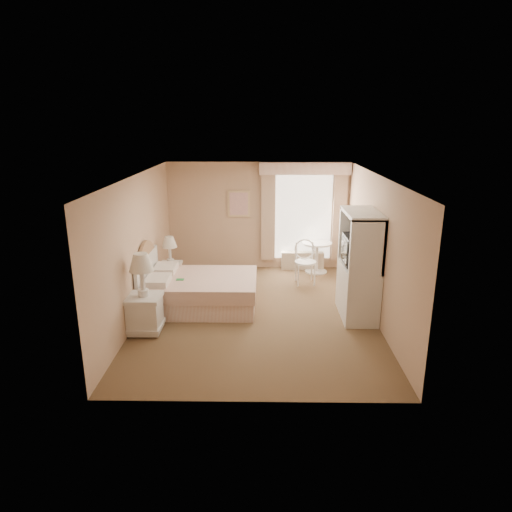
{
  "coord_description": "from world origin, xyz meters",
  "views": [
    {
      "loc": [
        0.1,
        -7.72,
        3.4
      ],
      "look_at": [
        -0.02,
        0.3,
        1.01
      ],
      "focal_mm": 32.0,
      "sensor_mm": 36.0,
      "label": 1
    }
  ],
  "objects_px": {
    "bed": "(197,290)",
    "round_table": "(317,252)",
    "nightstand_near": "(144,304)",
    "armoire": "(359,274)",
    "nightstand_far": "(171,268)",
    "cafe_chair": "(305,258)"
  },
  "relations": [
    {
      "from": "bed",
      "to": "nightstand_far",
      "type": "bearing_deg",
      "value": 122.69
    },
    {
      "from": "nightstand_far",
      "to": "round_table",
      "type": "distance_m",
      "value": 3.34
    },
    {
      "from": "nightstand_near",
      "to": "armoire",
      "type": "bearing_deg",
      "value": 11.34
    },
    {
      "from": "bed",
      "to": "round_table",
      "type": "relative_size",
      "value": 2.88
    },
    {
      "from": "bed",
      "to": "nightstand_near",
      "type": "xyz_separation_m",
      "value": [
        -0.71,
        -1.1,
        0.18
      ]
    },
    {
      "from": "bed",
      "to": "round_table",
      "type": "distance_m",
      "value": 3.25
    },
    {
      "from": "bed",
      "to": "nightstand_near",
      "type": "height_order",
      "value": "nightstand_near"
    },
    {
      "from": "nightstand_near",
      "to": "armoire",
      "type": "xyz_separation_m",
      "value": [
        3.65,
        0.73,
        0.29
      ]
    },
    {
      "from": "nightstand_near",
      "to": "round_table",
      "type": "distance_m",
      "value": 4.52
    },
    {
      "from": "round_table",
      "to": "armoire",
      "type": "bearing_deg",
      "value": -79.47
    },
    {
      "from": "bed",
      "to": "cafe_chair",
      "type": "distance_m",
      "value": 2.56
    },
    {
      "from": "bed",
      "to": "cafe_chair",
      "type": "height_order",
      "value": "bed"
    },
    {
      "from": "bed",
      "to": "round_table",
      "type": "bearing_deg",
      "value": 40.11
    },
    {
      "from": "nightstand_near",
      "to": "round_table",
      "type": "height_order",
      "value": "nightstand_near"
    },
    {
      "from": "nightstand_far",
      "to": "cafe_chair",
      "type": "distance_m",
      "value": 2.88
    },
    {
      "from": "nightstand_far",
      "to": "round_table",
      "type": "height_order",
      "value": "nightstand_far"
    },
    {
      "from": "round_table",
      "to": "armoire",
      "type": "relative_size",
      "value": 0.37
    },
    {
      "from": "round_table",
      "to": "cafe_chair",
      "type": "distance_m",
      "value": 0.79
    },
    {
      "from": "armoire",
      "to": "nightstand_far",
      "type": "bearing_deg",
      "value": 157.9
    },
    {
      "from": "bed",
      "to": "armoire",
      "type": "height_order",
      "value": "armoire"
    },
    {
      "from": "armoire",
      "to": "cafe_chair",
      "type": "bearing_deg",
      "value": 114.35
    },
    {
      "from": "bed",
      "to": "nightstand_far",
      "type": "height_order",
      "value": "bed"
    }
  ]
}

